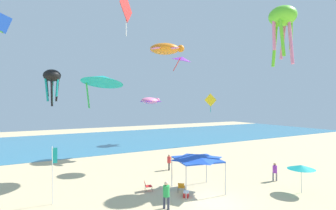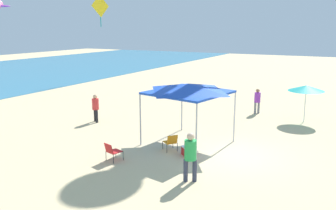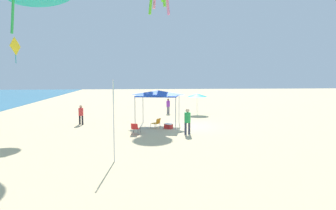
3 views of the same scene
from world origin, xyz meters
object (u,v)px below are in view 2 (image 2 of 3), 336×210
beach_umbrella (306,88)px  person_by_tent (190,153)px  canopy_tent (188,89)px  cooler_box (188,151)px  person_watching_sky (257,99)px  person_kite_handler (95,106)px  folding_chair_right_of_tent (171,141)px  folding_chair_left_of_tent (112,150)px  kite_diamond_yellow (100,7)px

beach_umbrella → person_by_tent: beach_umbrella is taller
canopy_tent → cooler_box: (-1.57, -0.73, -2.51)m
person_watching_sky → person_kite_handler: person_kite_handler is taller
folding_chair_right_of_tent → person_kite_handler: bearing=-71.2°
beach_umbrella → canopy_tent: bearing=147.0°
cooler_box → person_kite_handler: person_kite_handler is taller
folding_chair_right_of_tent → folding_chair_left_of_tent: (-2.26, 1.63, 0.00)m
person_kite_handler → person_by_tent: bearing=0.5°
person_kite_handler → folding_chair_left_of_tent: bearing=-13.9°
canopy_tent → beach_umbrella: (6.91, -4.48, -0.66)m
folding_chair_right_of_tent → kite_diamond_yellow: size_ratio=0.25×
canopy_tent → kite_diamond_yellow: (15.27, 17.25, 4.92)m
beach_umbrella → person_kite_handler: size_ratio=1.34×
cooler_box → kite_diamond_yellow: (16.84, 17.98, 7.44)m
canopy_tent → person_by_tent: canopy_tent is taller
canopy_tent → folding_chair_right_of_tent: canopy_tent is taller
person_by_tent → folding_chair_left_of_tent: bearing=-33.3°
cooler_box → person_kite_handler: (2.60, 7.29, 0.78)m
cooler_box → person_kite_handler: size_ratio=0.44×
person_watching_sky → kite_diamond_yellow: bearing=-77.7°
folding_chair_left_of_tent → person_kite_handler: 6.67m
cooler_box → person_watching_sky: person_watching_sky is taller
person_by_tent → kite_diamond_yellow: bearing=-74.1°
folding_chair_left_of_tent → person_by_tent: size_ratio=0.44×
person_kite_handler → kite_diamond_yellow: 19.01m
cooler_box → person_by_tent: bearing=-153.6°
person_kite_handler → folding_chair_right_of_tent: bearing=10.0°
folding_chair_right_of_tent → beach_umbrella: bearing=-169.7°
canopy_tent → person_kite_handler: canopy_tent is taller
canopy_tent → kite_diamond_yellow: kite_diamond_yellow is taller
beach_umbrella → person_kite_handler: bearing=118.0°
canopy_tent → beach_umbrella: bearing=-33.0°
beach_umbrella → person_by_tent: bearing=166.7°
person_kite_handler → kite_diamond_yellow: bearing=157.9°
folding_chair_left_of_tent → canopy_tent: bearing=-100.4°
folding_chair_left_of_tent → person_kite_handler: person_kite_handler is taller
person_by_tent → person_kite_handler: 9.82m
folding_chair_right_of_tent → person_watching_sky: 9.26m
canopy_tent → person_watching_sky: bearing=-10.7°
kite_diamond_yellow → person_kite_handler: bearing=44.7°
cooler_box → kite_diamond_yellow: size_ratio=0.22×
canopy_tent → cooler_box: 3.05m
canopy_tent → person_watching_sky: 8.02m
canopy_tent → folding_chair_left_of_tent: 4.67m
canopy_tent → kite_diamond_yellow: size_ratio=1.19×
folding_chair_left_of_tent → person_watching_sky: bearing=-89.9°
folding_chair_left_of_tent → cooler_box: size_ratio=1.11×
person_watching_sky → person_kite_handler: 10.42m
person_watching_sky → beach_umbrella: bearing=109.8°
beach_umbrella → folding_chair_left_of_tent: size_ratio=2.75×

